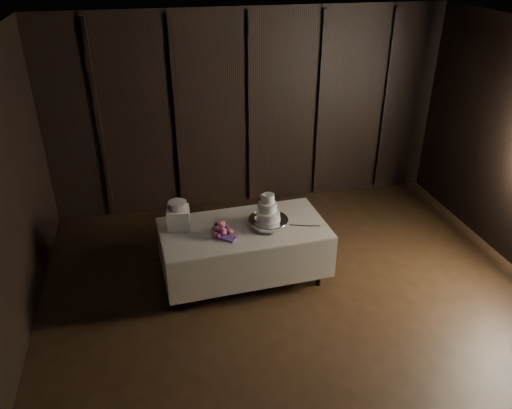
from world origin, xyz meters
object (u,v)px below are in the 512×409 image
Objects in this scene: display_table at (244,251)px; box_pedestal at (178,218)px; bouquet at (222,230)px; small_cake at (177,205)px; cake_stand at (268,222)px; wedding_cake at (267,210)px.

display_table is 0.91m from box_pedestal.
bouquet is at bearing -30.93° from box_pedestal.
small_cake reaches higher than box_pedestal.
display_table is 1.00m from small_cake.
small_cake reaches higher than cake_stand.
box_pedestal is 1.17× the size of small_cake.
box_pedestal reaches higher than bouquet.
cake_stand is 1.45× the size of wedding_cake.
bouquet is at bearing -172.05° from cake_stand.
wedding_cake is at bearing -150.26° from cake_stand.
box_pedestal is (-1.05, 0.20, 0.08)m from cake_stand.
wedding_cake reaches higher than box_pedestal.
display_table is at bearing 173.73° from cake_stand.
wedding_cake is (0.27, -0.05, 0.56)m from display_table.
wedding_cake reaches higher than cake_stand.
bouquet is 1.78× the size of small_cake.
wedding_cake reaches higher than display_table.
bouquet is 0.60m from small_cake.
box_pedestal is 0.17m from small_cake.
cake_stand is at bearing -10.95° from box_pedestal.
display_table is at bearing 21.69° from bouquet.
display_table is at bearing 171.59° from wedding_cake.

